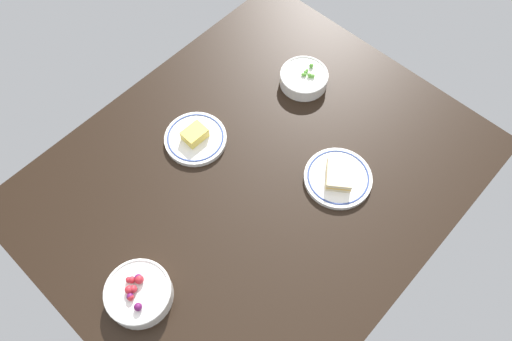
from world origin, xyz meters
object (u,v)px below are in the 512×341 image
at_px(bowl_berries, 139,293).
at_px(plate_sandwich, 338,177).
at_px(plate_cheese, 195,138).
at_px(bowl_peas, 304,78).

xyz_separation_m(bowl_berries, plate_sandwich, (0.59, -0.15, -0.01)).
relative_size(plate_cheese, plate_sandwich, 0.95).
relative_size(bowl_berries, plate_sandwich, 0.86).
height_order(plate_cheese, plate_sandwich, plate_cheese).
height_order(bowl_peas, plate_sandwich, bowl_peas).
xyz_separation_m(bowl_peas, bowl_berries, (-0.79, -0.14, 0.00)).
bearing_deg(bowl_berries, plate_cheese, 29.68).
bearing_deg(bowl_peas, bowl_berries, -169.81).
bearing_deg(bowl_peas, plate_sandwich, -123.76).
relative_size(bowl_peas, plate_sandwich, 0.79).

